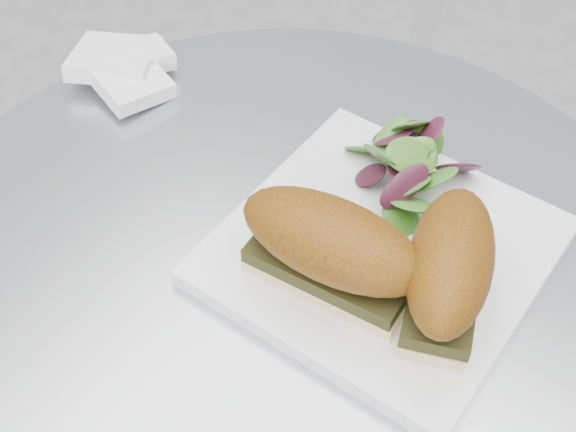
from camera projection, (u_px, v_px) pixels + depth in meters
name	position (u px, v px, depth m)	size (l,w,h in m)	color
table	(285.00, 413.00, 0.86)	(0.70, 0.70, 0.73)	silver
plate	(382.00, 251.00, 0.68)	(0.25, 0.25, 0.02)	white
sandwich_left	(332.00, 247.00, 0.62)	(0.16, 0.08, 0.08)	beige
sandwich_right	(449.00, 268.00, 0.61)	(0.11, 0.16, 0.08)	beige
salad	(410.00, 163.00, 0.70)	(0.10, 0.10, 0.05)	#42872C
napkin	(124.00, 76.00, 0.84)	(0.11, 0.11, 0.02)	white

